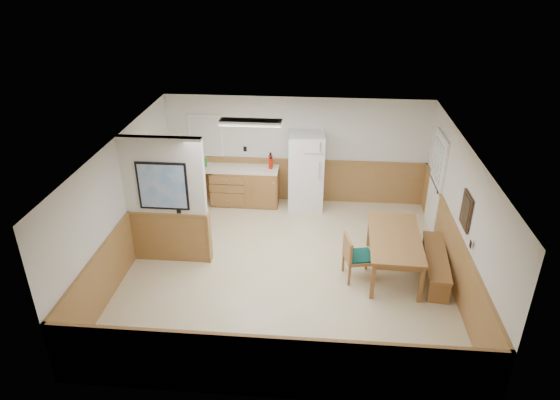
# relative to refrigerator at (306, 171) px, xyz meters

# --- Properties ---
(ground) EXTENTS (6.00, 6.00, 0.00)m
(ground) POSITION_rel_refrigerator_xyz_m (-0.23, -2.63, -0.89)
(ground) COLOR beige
(ground) RESTS_ON ground
(ceiling) EXTENTS (6.00, 6.00, 0.02)m
(ceiling) POSITION_rel_refrigerator_xyz_m (-0.23, -2.63, 1.61)
(ceiling) COLOR silver
(ceiling) RESTS_ON back_wall
(back_wall) EXTENTS (6.00, 0.02, 2.50)m
(back_wall) POSITION_rel_refrigerator_xyz_m (-0.23, 0.37, 0.36)
(back_wall) COLOR silver
(back_wall) RESTS_ON ground
(right_wall) EXTENTS (0.02, 6.00, 2.50)m
(right_wall) POSITION_rel_refrigerator_xyz_m (2.77, -2.63, 0.36)
(right_wall) COLOR silver
(right_wall) RESTS_ON ground
(left_wall) EXTENTS (0.02, 6.00, 2.50)m
(left_wall) POSITION_rel_refrigerator_xyz_m (-3.23, -2.63, 0.36)
(left_wall) COLOR silver
(left_wall) RESTS_ON ground
(wainscot_back) EXTENTS (6.00, 0.04, 1.00)m
(wainscot_back) POSITION_rel_refrigerator_xyz_m (-0.23, 0.35, -0.39)
(wainscot_back) COLOR #9C653E
(wainscot_back) RESTS_ON ground
(wainscot_right) EXTENTS (0.04, 6.00, 1.00)m
(wainscot_right) POSITION_rel_refrigerator_xyz_m (2.75, -2.63, -0.39)
(wainscot_right) COLOR #9C653E
(wainscot_right) RESTS_ON ground
(wainscot_left) EXTENTS (0.04, 6.00, 1.00)m
(wainscot_left) POSITION_rel_refrigerator_xyz_m (-3.21, -2.63, -0.39)
(wainscot_left) COLOR #9C653E
(wainscot_left) RESTS_ON ground
(partition_wall) EXTENTS (1.50, 0.20, 2.50)m
(partition_wall) POSITION_rel_refrigerator_xyz_m (-2.48, -2.43, 0.34)
(partition_wall) COLOR silver
(partition_wall) RESTS_ON ground
(kitchen_counter) EXTENTS (2.20, 0.61, 1.00)m
(kitchen_counter) POSITION_rel_refrigerator_xyz_m (-1.44, 0.05, -0.43)
(kitchen_counter) COLOR olive
(kitchen_counter) RESTS_ON ground
(exterior_door) EXTENTS (0.07, 1.02, 2.15)m
(exterior_door) POSITION_rel_refrigerator_xyz_m (2.73, -0.73, 0.16)
(exterior_door) COLOR white
(exterior_door) RESTS_ON ground
(kitchen_window) EXTENTS (0.80, 0.04, 1.00)m
(kitchen_window) POSITION_rel_refrigerator_xyz_m (-2.33, 0.35, 0.66)
(kitchen_window) COLOR white
(kitchen_window) RESTS_ON back_wall
(wall_painting) EXTENTS (0.04, 0.50, 0.60)m
(wall_painting) POSITION_rel_refrigerator_xyz_m (2.74, -2.93, 0.66)
(wall_painting) COLOR #382416
(wall_painting) RESTS_ON right_wall
(fluorescent_fixture) EXTENTS (1.20, 0.30, 0.09)m
(fluorescent_fixture) POSITION_rel_refrigerator_xyz_m (-1.03, -1.33, 1.56)
(fluorescent_fixture) COLOR white
(fluorescent_fixture) RESTS_ON ceiling
(refrigerator) EXTENTS (0.83, 0.75, 1.78)m
(refrigerator) POSITION_rel_refrigerator_xyz_m (0.00, 0.00, 0.00)
(refrigerator) COLOR white
(refrigerator) RESTS_ON ground
(dining_table) EXTENTS (0.99, 1.88, 0.75)m
(dining_table) POSITION_rel_refrigerator_xyz_m (1.72, -2.50, -0.23)
(dining_table) COLOR olive
(dining_table) RESTS_ON ground
(dining_bench) EXTENTS (0.55, 1.74, 0.45)m
(dining_bench) POSITION_rel_refrigerator_xyz_m (2.49, -2.58, -0.54)
(dining_bench) COLOR olive
(dining_bench) RESTS_ON ground
(dining_chair) EXTENTS (0.79, 0.61, 0.85)m
(dining_chair) POSITION_rel_refrigerator_xyz_m (0.99, -2.76, -0.40)
(dining_chair) COLOR olive
(dining_chair) RESTS_ON ground
(fire_extinguisher) EXTENTS (0.11, 0.11, 0.38)m
(fire_extinguisher) POSITION_rel_refrigerator_xyz_m (-0.81, 0.08, 0.18)
(fire_extinguisher) COLOR red
(fire_extinguisher) RESTS_ON kitchen_counter
(soap_bottle) EXTENTS (0.08, 0.08, 0.23)m
(soap_bottle) POSITION_rel_refrigerator_xyz_m (-2.32, 0.06, 0.12)
(soap_bottle) COLOR #198E28
(soap_bottle) RESTS_ON kitchen_counter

